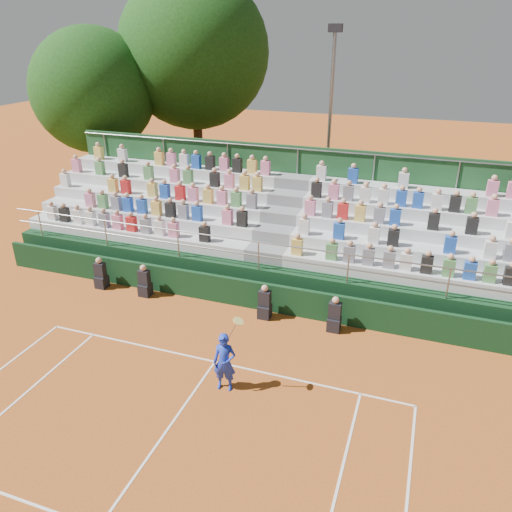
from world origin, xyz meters
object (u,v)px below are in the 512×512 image
(tree_west, at_px, (94,91))
(floodlight_mast, at_px, (330,114))
(tree_east, at_px, (194,52))
(tennis_player, at_px, (225,362))

(tree_west, distance_m, floodlight_mast, 11.83)
(tree_east, height_order, floodlight_mast, tree_east)
(tennis_player, xyz_separation_m, tree_east, (-8.11, 15.68, 6.63))
(tree_west, bearing_deg, tennis_player, -45.33)
(tennis_player, relative_size, tree_east, 0.19)
(tennis_player, xyz_separation_m, floodlight_mast, (-0.29, 13.33, 4.26))
(tree_west, distance_m, tree_east, 5.54)
(tree_west, relative_size, tree_east, 0.77)
(tree_west, height_order, floodlight_mast, tree_west)
(tennis_player, bearing_deg, floodlight_mast, 91.26)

